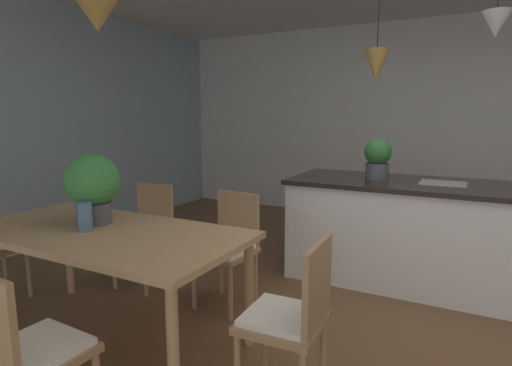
# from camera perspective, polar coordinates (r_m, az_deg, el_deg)

# --- Properties ---
(ground_plane) EXTENTS (10.00, 8.40, 0.04)m
(ground_plane) POSITION_cam_1_polar(r_m,az_deg,el_deg) (3.13, 22.30, -19.73)
(ground_plane) COLOR brown
(wall_back_kitchen) EXTENTS (10.00, 0.12, 2.70)m
(wall_back_kitchen) POSITION_cam_1_polar(r_m,az_deg,el_deg) (6.01, 26.27, 7.32)
(wall_back_kitchen) COLOR silver
(wall_back_kitchen) RESTS_ON ground_plane
(window_wall_left_glazing) EXTENTS (0.06, 8.40, 2.70)m
(window_wall_left_glazing) POSITION_cam_1_polar(r_m,az_deg,el_deg) (5.06, -29.47, 6.85)
(window_wall_left_glazing) COLOR #9EB7C6
(window_wall_left_glazing) RESTS_ON ground_plane
(dining_table) EXTENTS (1.86, 0.91, 0.75)m
(dining_table) POSITION_cam_1_polar(r_m,az_deg,el_deg) (2.83, -20.21, -7.43)
(dining_table) COLOR tan
(dining_table) RESTS_ON ground_plane
(chair_kitchen_end) EXTENTS (0.42, 0.42, 0.87)m
(chair_kitchen_end) POSITION_cam_1_polar(r_m,az_deg,el_deg) (2.18, 4.95, -17.76)
(chair_kitchen_end) COLOR #A87F56
(chair_kitchen_end) RESTS_ON ground_plane
(chair_far_left) EXTENTS (0.41, 0.41, 0.87)m
(chair_far_left) POSITION_cam_1_polar(r_m,az_deg,el_deg) (3.73, -14.93, -6.40)
(chair_far_left) COLOR #A87F56
(chair_far_left) RESTS_ON ground_plane
(chair_near_right) EXTENTS (0.42, 0.42, 0.87)m
(chair_near_right) POSITION_cam_1_polar(r_m,az_deg,el_deg) (2.14, -29.35, -19.64)
(chair_near_right) COLOR #A87F56
(chair_near_right) RESTS_ON ground_plane
(chair_far_right) EXTENTS (0.43, 0.43, 0.87)m
(chair_far_right) POSITION_cam_1_polar(r_m,az_deg,el_deg) (3.24, -3.80, -8.53)
(chair_far_right) COLOR #A87F56
(chair_far_right) RESTS_ON ground_plane
(kitchen_island) EXTENTS (2.24, 0.90, 0.91)m
(kitchen_island) POSITION_cam_1_polar(r_m,az_deg,el_deg) (3.88, 21.63, -6.34)
(kitchen_island) COLOR white
(kitchen_island) RESTS_ON ground_plane
(pendant_over_table) EXTENTS (0.25, 0.25, 0.72)m
(pendant_over_table) POSITION_cam_1_polar(r_m,az_deg,el_deg) (2.94, -21.04, 20.68)
(pendant_over_table) COLOR black
(pendant_over_island_main) EXTENTS (0.21, 0.21, 0.94)m
(pendant_over_island_main) POSITION_cam_1_polar(r_m,az_deg,el_deg) (3.83, 16.26, 15.36)
(pendant_over_island_main) COLOR black
(pendant_over_island_aux) EXTENTS (0.21, 0.21, 0.66)m
(pendant_over_island_aux) POSITION_cam_1_polar(r_m,az_deg,el_deg) (3.79, 30.17, 18.40)
(pendant_over_island_aux) COLOR black
(potted_plant_on_island) EXTENTS (0.24, 0.24, 0.36)m
(potted_plant_on_island) POSITION_cam_1_polar(r_m,az_deg,el_deg) (3.82, 16.42, 3.35)
(potted_plant_on_island) COLOR #4C4C51
(potted_plant_on_island) RESTS_ON kitchen_island
(potted_plant_on_table) EXTENTS (0.35, 0.35, 0.47)m
(potted_plant_on_table) POSITION_cam_1_polar(r_m,az_deg,el_deg) (2.95, -21.61, -0.25)
(potted_plant_on_table) COLOR #4C4C51
(potted_plant_on_table) RESTS_ON dining_table
(vase_on_dining_table) EXTENTS (0.09, 0.09, 0.18)m
(vase_on_dining_table) POSITION_cam_1_polar(r_m,az_deg,el_deg) (2.81, -22.51, -4.28)
(vase_on_dining_table) COLOR slate
(vase_on_dining_table) RESTS_ON dining_table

